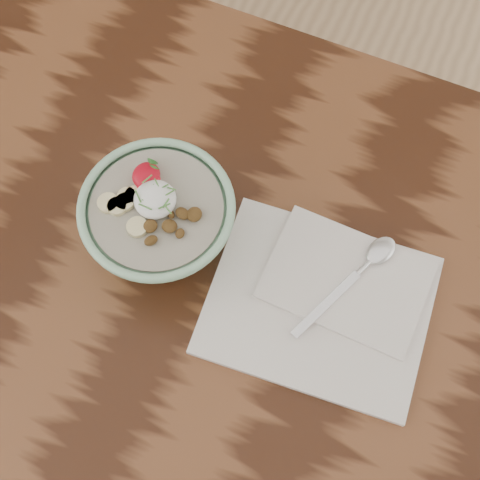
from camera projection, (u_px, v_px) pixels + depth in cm
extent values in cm
cube|color=#34190D|center=(166.00, 305.00, 84.06)|extent=(160.00, 90.00, 4.00)
cylinder|color=#93C6A0|center=(165.00, 239.00, 84.73)|extent=(8.01, 8.01, 1.14)
torus|color=#93C6A0|center=(156.00, 207.00, 76.09)|extent=(18.20, 18.20, 1.05)
cylinder|color=#ABA48E|center=(157.00, 210.00, 76.62)|extent=(15.44, 15.44, 0.95)
ellipsoid|color=white|center=(155.00, 199.00, 75.54)|extent=(4.87, 4.87, 2.68)
ellipsoid|color=#AF0817|center=(146.00, 175.00, 76.77)|extent=(3.19, 3.51, 1.75)
cone|color=#286623|center=(151.00, 164.00, 76.99)|extent=(1.40, 1.03, 1.52)
ellipsoid|color=#AF0817|center=(148.00, 181.00, 76.62)|extent=(2.84, 3.13, 1.56)
cone|color=#286623|center=(153.00, 170.00, 76.79)|extent=(1.40, 1.03, 1.52)
cylinder|color=beige|center=(125.00, 202.00, 76.00)|extent=(2.17, 2.17, 0.70)
cylinder|color=beige|center=(117.00, 206.00, 75.80)|extent=(2.22, 2.22, 0.70)
cylinder|color=beige|center=(137.00, 227.00, 74.83)|extent=(2.42, 2.42, 0.70)
cylinder|color=beige|center=(127.00, 196.00, 76.28)|extent=(2.17, 2.17, 0.70)
cylinder|color=beige|center=(134.00, 195.00, 76.34)|extent=(2.19, 2.19, 0.70)
cylinder|color=beige|center=(108.00, 203.00, 75.96)|extent=(2.45, 2.45, 0.70)
ellipsoid|color=brown|center=(180.00, 233.00, 74.49)|extent=(1.23, 1.41, 0.76)
ellipsoid|color=brown|center=(169.00, 226.00, 74.69)|extent=(1.84, 1.69, 0.99)
ellipsoid|color=brown|center=(150.00, 226.00, 74.70)|extent=(1.98, 2.04, 0.89)
ellipsoid|color=brown|center=(182.00, 213.00, 75.23)|extent=(2.02, 1.68, 1.21)
ellipsoid|color=brown|center=(171.00, 214.00, 75.42)|extent=(1.45, 1.45, 0.76)
ellipsoid|color=brown|center=(151.00, 241.00, 74.04)|extent=(1.87, 1.96, 1.08)
ellipsoid|color=brown|center=(194.00, 214.00, 75.14)|extent=(1.85, 1.98, 1.02)
cylinder|color=#4C8638|center=(145.00, 207.00, 74.02)|extent=(1.65, 0.24, 0.24)
cylinder|color=#4C8638|center=(168.00, 194.00, 74.63)|extent=(0.96, 1.35, 0.23)
cylinder|color=#4C8638|center=(154.00, 190.00, 74.82)|extent=(0.81, 1.32, 0.23)
cylinder|color=#4C8638|center=(157.00, 183.00, 75.12)|extent=(1.18, 1.07, 0.23)
cylinder|color=#4C8638|center=(166.00, 203.00, 74.19)|extent=(0.34, 1.29, 0.22)
cylinder|color=#4C8638|center=(147.00, 179.00, 75.33)|extent=(0.76, 1.40, 0.23)
cylinder|color=#4C8638|center=(164.00, 187.00, 74.97)|extent=(0.78, 0.96, 0.22)
cylinder|color=#4C8638|center=(172.00, 189.00, 74.87)|extent=(1.04, 0.26, 0.22)
cylinder|color=#4C8638|center=(164.00, 206.00, 74.05)|extent=(1.12, 1.21, 0.23)
cylinder|color=#4C8638|center=(147.00, 202.00, 74.26)|extent=(1.31, 0.21, 0.23)
cylinder|color=#4C8638|center=(138.00, 196.00, 74.51)|extent=(1.32, 1.25, 0.24)
cylinder|color=#4C8638|center=(148.00, 190.00, 74.80)|extent=(0.83, 0.90, 0.22)
cylinder|color=#4C8638|center=(168.00, 209.00, 73.91)|extent=(1.28, 0.86, 0.23)
cube|color=white|center=(318.00, 305.00, 81.47)|extent=(28.00, 23.32, 1.02)
cube|color=white|center=(346.00, 280.00, 81.83)|extent=(19.68, 13.76, 0.61)
cube|color=silver|center=(326.00, 304.00, 80.18)|extent=(5.36, 10.70, 0.34)
cylinder|color=silver|center=(366.00, 266.00, 81.87)|extent=(1.77, 2.95, 0.68)
ellipsoid|color=silver|center=(381.00, 250.00, 82.49)|extent=(4.48, 5.27, 0.93)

